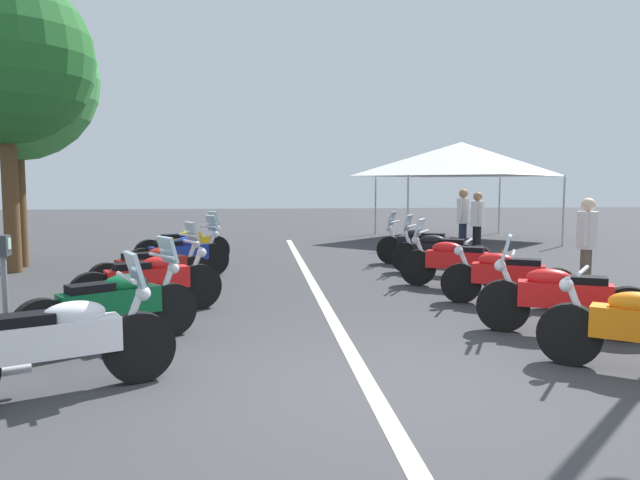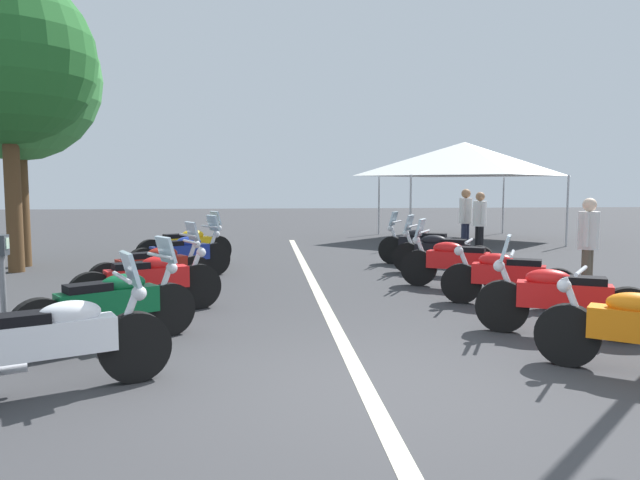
% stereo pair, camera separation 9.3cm
% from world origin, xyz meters
% --- Properties ---
extents(ground_plane, '(80.00, 80.00, 0.00)m').
position_xyz_m(ground_plane, '(0.00, 0.00, 0.00)').
color(ground_plane, '#38383A').
extents(lane_centre_stripe, '(18.81, 0.16, 0.01)m').
position_xyz_m(lane_centre_stripe, '(4.95, 0.00, 0.00)').
color(lane_centre_stripe, beige).
rests_on(lane_centre_stripe, ground_plane).
extents(motorcycle_left_row_0, '(1.08, 1.96, 1.22)m').
position_xyz_m(motorcycle_left_row_0, '(0.23, 2.73, 0.47)').
color(motorcycle_left_row_0, black).
rests_on(motorcycle_left_row_0, ground_plane).
extents(motorcycle_left_row_1, '(1.32, 1.81, 1.21)m').
position_xyz_m(motorcycle_left_row_1, '(1.81, 2.63, 0.47)').
color(motorcycle_left_row_1, black).
rests_on(motorcycle_left_row_1, ground_plane).
extents(motorcycle_left_row_2, '(1.11, 2.00, 1.01)m').
position_xyz_m(motorcycle_left_row_2, '(3.45, 2.52, 0.46)').
color(motorcycle_left_row_2, black).
rests_on(motorcycle_left_row_2, ground_plane).
extents(motorcycle_left_row_3, '(1.22, 1.85, 1.19)m').
position_xyz_m(motorcycle_left_row_3, '(4.87, 2.70, 0.46)').
color(motorcycle_left_row_3, black).
rests_on(motorcycle_left_row_3, ground_plane).
extents(motorcycle_left_row_4, '(1.34, 1.86, 1.22)m').
position_xyz_m(motorcycle_left_row_4, '(6.61, 2.49, 0.47)').
color(motorcycle_left_row_4, black).
rests_on(motorcycle_left_row_4, ground_plane).
extents(motorcycle_left_row_5, '(1.25, 1.97, 1.22)m').
position_xyz_m(motorcycle_left_row_5, '(8.19, 2.60, 0.48)').
color(motorcycle_left_row_5, black).
rests_on(motorcycle_left_row_5, ground_plane).
extents(motorcycle_right_row_1, '(1.06, 1.90, 1.21)m').
position_xyz_m(motorcycle_right_row_1, '(1.72, -2.64, 0.47)').
color(motorcycle_right_row_1, black).
rests_on(motorcycle_right_row_1, ground_plane).
extents(motorcycle_right_row_2, '(1.08, 1.83, 0.99)m').
position_xyz_m(motorcycle_right_row_2, '(3.49, -2.72, 0.45)').
color(motorcycle_right_row_2, black).
rests_on(motorcycle_right_row_2, ground_plane).
extents(motorcycle_right_row_3, '(1.14, 1.85, 1.21)m').
position_xyz_m(motorcycle_right_row_3, '(5.07, -2.46, 0.47)').
color(motorcycle_right_row_3, black).
rests_on(motorcycle_right_row_3, ground_plane).
extents(motorcycle_right_row_4, '(1.18, 1.87, 1.20)m').
position_xyz_m(motorcycle_right_row_4, '(6.63, -2.66, 0.46)').
color(motorcycle_right_row_4, black).
rests_on(motorcycle_right_row_4, ground_plane).
extents(motorcycle_right_row_5, '(1.20, 1.96, 1.21)m').
position_xyz_m(motorcycle_right_row_5, '(8.00, -2.68, 0.47)').
color(motorcycle_right_row_5, black).
rests_on(motorcycle_right_row_5, ground_plane).
extents(parking_meter, '(0.19, 0.14, 1.29)m').
position_xyz_m(parking_meter, '(1.60, 3.70, 0.90)').
color(parking_meter, slate).
rests_on(parking_meter, ground_plane).
extents(traffic_cone_0, '(0.36, 0.36, 0.61)m').
position_xyz_m(traffic_cone_0, '(5.94, -3.69, 0.29)').
color(traffic_cone_0, orange).
rests_on(traffic_cone_0, ground_plane).
extents(bystander_0, '(0.43, 0.36, 1.71)m').
position_xyz_m(bystander_0, '(9.48, -4.15, 1.01)').
color(bystander_0, '#1E2338').
rests_on(bystander_0, ground_plane).
extents(bystander_1, '(0.42, 0.38, 1.61)m').
position_xyz_m(bystander_1, '(3.96, -4.25, 0.94)').
color(bystander_1, brown).
rests_on(bystander_1, ground_plane).
extents(bystander_2, '(0.53, 0.32, 1.64)m').
position_xyz_m(bystander_2, '(8.97, -4.33, 0.96)').
color(bystander_2, black).
rests_on(bystander_2, ground_plane).
extents(roadside_tree_0, '(3.59, 3.59, 5.93)m').
position_xyz_m(roadside_tree_0, '(8.71, 6.24, 4.11)').
color(roadside_tree_0, brown).
rests_on(roadside_tree_0, ground_plane).
extents(roadside_tree_1, '(3.52, 3.52, 6.14)m').
position_xyz_m(roadside_tree_1, '(7.85, 6.06, 4.36)').
color(roadside_tree_1, brown).
rests_on(roadside_tree_1, ground_plane).
extents(event_tent, '(5.22, 5.22, 3.20)m').
position_xyz_m(event_tent, '(13.99, -5.63, 2.65)').
color(event_tent, white).
rests_on(event_tent, ground_plane).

